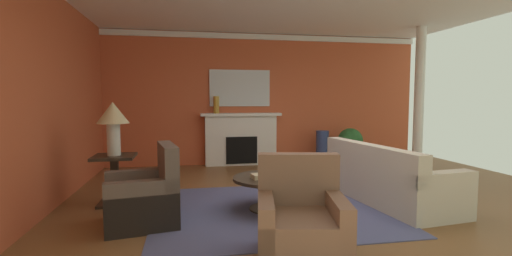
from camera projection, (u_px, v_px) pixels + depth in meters
name	position (u px, v px, depth m)	size (l,w,h in m)	color
ground_plane	(309.00, 204.00, 5.14)	(9.02, 9.02, 0.00)	brown
wall_fireplace	(261.00, 99.00, 8.41)	(7.54, 0.12, 2.97)	#C65633
wall_window	(41.00, 99.00, 4.66)	(0.12, 7.40, 2.97)	#C65633
crown_moulding	(262.00, 37.00, 8.22)	(7.54, 0.08, 0.12)	white
area_rug	(270.00, 209.00, 4.88)	(3.05, 2.66, 0.01)	#4C517A
fireplace	(241.00, 140.00, 8.18)	(1.80, 0.35, 1.17)	white
mantel_mirror	(240.00, 88.00, 8.20)	(1.37, 0.04, 0.82)	silver
sofa	(387.00, 182.00, 5.24)	(1.15, 2.19, 0.85)	beige
armchair_near_window	(145.00, 199.00, 4.30)	(0.93, 0.93, 0.95)	brown
armchair_facing_fireplace	(301.00, 226.00, 3.37)	(0.94, 0.94, 0.95)	brown
coffee_table	(270.00, 185.00, 4.85)	(1.00, 1.00, 0.45)	#2D2319
side_table	(115.00, 176.00, 5.12)	(0.56, 0.56, 0.70)	#2D2319
table_lamp	(113.00, 118.00, 5.05)	(0.44, 0.44, 0.75)	beige
vase_tall_corner	(322.00, 148.00, 8.24)	(0.29, 0.29, 0.77)	navy
vase_mantel_left	(216.00, 105.00, 7.97)	(0.13, 0.13, 0.37)	#B7892D
book_red_cover	(261.00, 176.00, 4.76)	(0.25, 0.19, 0.06)	tan
book_art_folio	(274.00, 172.00, 4.79)	(0.19, 0.16, 0.03)	tan
book_small_novel	(282.00, 170.00, 4.74)	(0.20, 0.15, 0.04)	tan
potted_plant	(350.00, 143.00, 8.18)	(0.56, 0.56, 0.83)	#BCB29E
column_white	(419.00, 99.00, 7.56)	(0.20, 0.20, 2.97)	white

